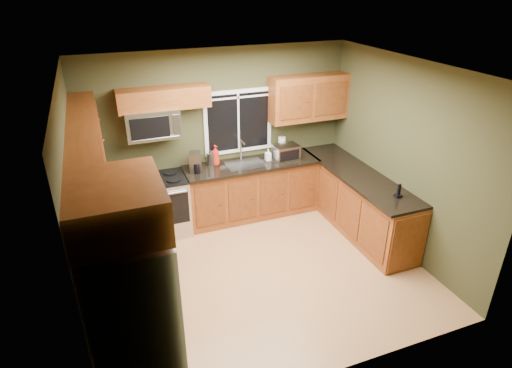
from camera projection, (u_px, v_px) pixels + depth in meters
floor at (262, 271)px, 5.84m from camera, size 4.20×4.20×0.00m
ceiling at (263, 70)px, 4.65m from camera, size 4.20×4.20×0.00m
back_wall at (220, 136)px, 6.75m from camera, size 4.20×0.00×4.20m
front_wall at (339, 265)px, 3.73m from camera, size 4.20×0.00×4.20m
left_wall at (80, 212)px, 4.57m from camera, size 0.00×3.60×3.60m
right_wall at (403, 158)px, 5.92m from camera, size 0.00×3.60×3.60m
window at (238, 121)px, 6.75m from camera, size 1.12×0.03×1.02m
base_cabinets_left at (117, 252)px, 5.46m from camera, size 0.60×2.65×0.90m
countertop_left at (114, 220)px, 5.26m from camera, size 0.65×2.65×0.04m
base_cabinets_back at (252, 190)px, 7.03m from camera, size 2.17×0.60×0.90m
countertop_back at (252, 164)px, 6.80m from camera, size 2.17×0.65×0.04m
base_cabinets_peninsula at (356, 202)px, 6.67m from camera, size 0.60×2.52×0.90m
countertop_peninsula at (358, 174)px, 6.47m from camera, size 0.65×2.50×0.04m
upper_cabinets_left at (87, 151)px, 4.79m from camera, size 0.33×2.65×0.72m
upper_cabinets_back_left at (164, 98)px, 6.02m from camera, size 1.30×0.33×0.30m
upper_cabinets_back_right at (309, 98)px, 6.86m from camera, size 1.30×0.33×0.72m
upper_cabinet_over_fridge at (116, 206)px, 3.29m from camera, size 0.72×0.90×0.38m
refrigerator at (135, 317)px, 3.79m from camera, size 0.74×0.90×1.80m
range at (163, 205)px, 6.52m from camera, size 0.76×0.69×0.94m
microwave at (152, 124)px, 6.09m from camera, size 0.76×0.41×0.42m
sink at (245, 163)px, 6.77m from camera, size 0.60×0.42×0.36m
toaster_oven at (286, 152)px, 6.89m from camera, size 0.41×0.33×0.25m
coffee_maker at (196, 163)px, 6.46m from camera, size 0.23×0.27×0.30m
kettle at (211, 158)px, 6.69m from camera, size 0.19×0.19×0.25m
paper_towel_roll at (282, 146)px, 7.10m from camera, size 0.15×0.15×0.32m
soap_bottle_a at (216, 155)px, 6.67m from camera, size 0.15×0.15×0.32m
soap_bottle_b at (268, 155)px, 6.87m from camera, size 0.09×0.09×0.19m
cordless_phone at (398, 193)px, 5.74m from camera, size 0.09×0.09×0.19m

